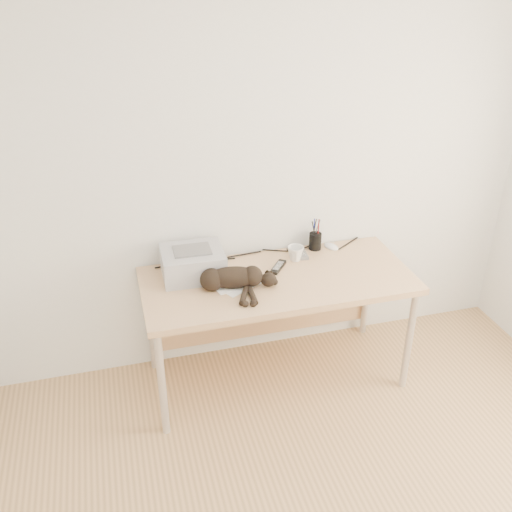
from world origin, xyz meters
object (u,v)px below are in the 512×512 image
object	(u,v)px
cat	(230,279)
mouse	(331,245)
desk	(273,290)
mug	(296,253)
printer	(193,263)
pen_cup	(315,241)

from	to	relation	value
cat	mouse	bearing A→B (deg)	33.85
desk	mug	xyz separation A→B (m)	(0.17, 0.09, 0.18)
printer	pen_cup	xyz separation A→B (m)	(0.81, 0.12, -0.03)
desk	mouse	size ratio (longest dim) A/B	13.92
mouse	desk	bearing A→B (deg)	179.68
cat	printer	bearing A→B (deg)	142.52
mug	mouse	world-z (taller)	mug
desk	cat	bearing A→B (deg)	-157.35
printer	desk	bearing A→B (deg)	-9.51
cat	mouse	xyz separation A→B (m)	(0.74, 0.32, -0.04)
desk	mug	world-z (taller)	mug
desk	cat	size ratio (longest dim) A/B	2.74
pen_cup	desk	bearing A→B (deg)	-149.01
mug	desk	bearing A→B (deg)	-151.18
mug	mouse	xyz separation A→B (m)	(0.28, 0.10, -0.03)
printer	mug	size ratio (longest dim) A/B	3.64
printer	mouse	xyz separation A→B (m)	(0.92, 0.11, -0.06)
desk	mouse	distance (m)	0.51
cat	pen_cup	size ratio (longest dim) A/B	2.85
desk	mouse	bearing A→B (deg)	23.36
desk	pen_cup	xyz separation A→B (m)	(0.34, 0.20, 0.19)
pen_cup	mouse	bearing A→B (deg)	-5.22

